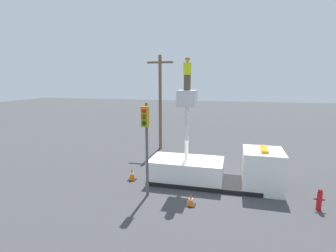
% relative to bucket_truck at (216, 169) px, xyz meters
% --- Properties ---
extents(ground_plane, '(120.00, 120.00, 0.00)m').
position_rel_bucket_truck_xyz_m(ground_plane, '(-0.65, 0.00, -0.92)').
color(ground_plane, '#424244').
extents(bucket_truck, '(7.38, 2.40, 5.35)m').
position_rel_bucket_truck_xyz_m(bucket_truck, '(0.00, 0.00, 0.00)').
color(bucket_truck, black).
rests_on(bucket_truck, ground).
extents(worker, '(0.40, 0.26, 1.75)m').
position_rel_bucket_truck_xyz_m(worker, '(-1.71, 0.00, 5.31)').
color(worker, brown).
rests_on(worker, bucket_truck).
extents(traffic_light_pole, '(0.34, 0.57, 4.81)m').
position_rel_bucket_truck_xyz_m(traffic_light_pole, '(-3.31, -2.46, 2.50)').
color(traffic_light_pole, '#515156').
rests_on(traffic_light_pole, ground).
extents(fire_hydrant, '(0.47, 0.23, 1.03)m').
position_rel_bucket_truck_xyz_m(fire_hydrant, '(4.85, -1.84, -0.42)').
color(fire_hydrant, red).
rests_on(fire_hydrant, ground).
extents(traffic_cone_rear, '(0.46, 0.46, 0.75)m').
position_rel_bucket_truck_xyz_m(traffic_cone_rear, '(-4.88, -0.58, -0.56)').
color(traffic_cone_rear, black).
rests_on(traffic_cone_rear, ground).
extents(traffic_cone_curbside, '(0.44, 0.44, 0.59)m').
position_rel_bucket_truck_xyz_m(traffic_cone_curbside, '(-0.94, -2.90, -0.64)').
color(traffic_cone_curbside, black).
rests_on(traffic_cone_curbside, ground).
extents(utility_pole, '(2.20, 0.26, 7.93)m').
position_rel_bucket_truck_xyz_m(utility_pole, '(-5.26, 6.86, 3.37)').
color(utility_pole, brown).
rests_on(utility_pole, ground).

